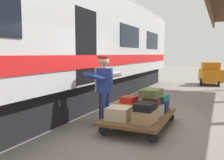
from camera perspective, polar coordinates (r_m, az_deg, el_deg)
ground_plane at (r=6.17m, az=9.88°, el=-10.53°), size 60.00×60.00×0.00m
train_car at (r=7.50m, az=-16.01°, el=8.18°), size 3.02×19.54×4.00m
luggage_cart at (r=5.93m, az=6.56°, el=-8.46°), size 1.35×2.17×0.31m
suitcase_tan_vintage at (r=5.25m, az=7.79°, el=-8.37°), size 0.46×0.63×0.27m
suitcase_cream_canvas at (r=5.44m, az=1.58°, el=-7.78°), size 0.51×0.52×0.28m
suitcase_slate_roller at (r=6.54m, az=5.62°, el=-5.69°), size 0.48×0.57×0.22m
suitcase_navy_fabric at (r=6.37m, az=10.83°, el=-5.89°), size 0.48×0.49×0.26m
suitcase_orange_carryall at (r=5.98m, az=3.79°, el=-6.53°), size 0.58×0.68×0.27m
suitcase_gray_aluminum at (r=5.81m, az=9.46°, el=-7.11°), size 0.44×0.62×0.25m
suitcase_red_plastic at (r=5.94m, az=4.04°, el=-4.57°), size 0.36×0.43×0.15m
suitcase_maroon_trunk at (r=5.78m, az=9.30°, el=-4.90°), size 0.35×0.38×0.20m
suitcase_teal_softside at (r=6.30m, az=10.99°, el=-4.15°), size 0.43×0.55×0.14m
suitcase_olive_duffel at (r=5.76m, az=9.15°, el=-3.02°), size 0.47×0.59×0.18m
suitcase_black_hardshell at (r=5.17m, az=7.82°, el=-6.13°), size 0.39×0.53×0.16m
porter_in_overalls at (r=5.90m, az=-1.90°, el=-2.00°), size 0.72×0.53×1.70m
porter_by_door at (r=6.15m, az=-2.15°, el=-1.68°), size 0.74×0.61×1.70m
baggage_tug at (r=14.97m, az=22.07°, el=1.30°), size 1.42×1.89×1.30m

